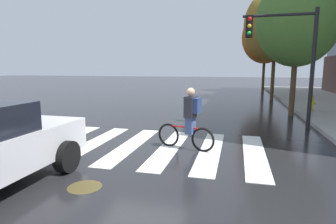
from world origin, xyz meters
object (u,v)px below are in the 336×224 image
Objects in this scene: street_tree_mid at (276,25)px; cyclist at (189,119)px; traffic_light_near at (288,49)px; street_tree_near at (298,20)px; fire_hydrant at (311,102)px; manhole_cover at (85,187)px; street_tree_far at (265,37)px.

cyclist is at bearing -105.18° from street_tree_mid.
traffic_light_near is 0.66× the size of street_tree_near.
cyclist is 2.17× the size of fire_hydrant.
street_tree_near is (5.18, 9.30, 4.28)m from manhole_cover.
manhole_cover is at bearing -119.11° from street_tree_near.
manhole_cover is 0.15× the size of traffic_light_near.
street_tree_far reaches higher than fire_hydrant.
fire_hydrant is at bearing 65.61° from traffic_light_near.
street_tree_mid is 1.03× the size of street_tree_far.
traffic_light_near is 16.28m from street_tree_far.
street_tree_near is 13.02m from street_tree_far.
manhole_cover is at bearing -121.21° from fire_hydrant.
street_tree_mid reaches higher than traffic_light_near.
traffic_light_near is (4.36, 6.17, 2.86)m from manhole_cover.
cyclist is 14.26m from street_tree_mid.
manhole_cover is 8.08m from traffic_light_near.
cyclist is at bearing -122.46° from fire_hydrant.
street_tree_far is (0.61, 16.14, 2.04)m from traffic_light_near.
fire_hydrant is (4.75, 7.46, -0.31)m from cyclist.
street_tree_near reaches higher than cyclist.
traffic_light_near is at bearing 49.22° from cyclist.
manhole_cover is at bearing -117.73° from cyclist.
street_tree_mid is at bearing 72.45° from manhole_cover.
traffic_light_near is at bearing -114.39° from fire_hydrant.
street_tree_near is (-1.06, -1.00, 3.75)m from fire_hydrant.
street_tree_mid is 6.31m from street_tree_far.
fire_hydrant is 4.02m from street_tree_near.
cyclist is 20.19m from street_tree_far.
fire_hydrant is at bearing 57.54° from cyclist.
fire_hydrant is (6.24, 10.30, 0.53)m from manhole_cover.
cyclist is 0.23× the size of street_tree_far.
street_tree_far reaches higher than traffic_light_near.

